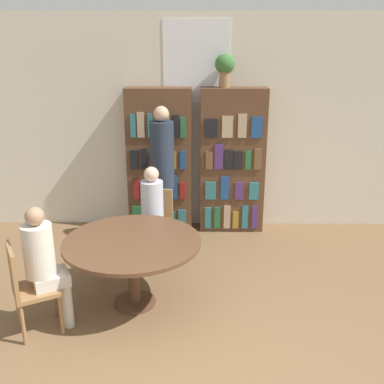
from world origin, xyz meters
name	(u,v)px	position (x,y,z in m)	size (l,w,h in m)	color
wall_back	(196,124)	(0.00, 3.64, 1.51)	(6.40, 0.07, 3.00)	beige
bookshelf_left	(160,161)	(-0.51, 3.45, 1.01)	(0.90, 0.34, 2.03)	brown
bookshelf_right	(232,161)	(0.51, 3.45, 1.01)	(0.90, 0.34, 2.03)	brown
flower_vase	(225,67)	(0.38, 3.45, 2.30)	(0.26, 0.26, 0.43)	#997047
reading_table	(132,249)	(-0.63, 1.41, 0.63)	(1.39, 1.39, 0.73)	brown
chair_near_camera	(27,285)	(-1.54, 0.92, 0.50)	(0.54, 0.54, 0.90)	olive
chair_left_side	(155,222)	(-0.49, 2.44, 0.50)	(0.45, 0.45, 0.90)	olive
seated_reader_left	(152,212)	(-0.52, 2.26, 0.71)	(0.31, 0.39, 1.25)	#B2B7C6
seated_reader_right	(45,261)	(-1.38, 1.01, 0.71)	(0.41, 0.39, 1.24)	beige
librarian_standing	(162,161)	(-0.43, 2.94, 1.15)	(0.31, 0.58, 1.86)	#232D3D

